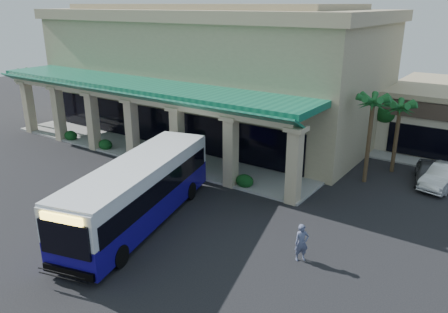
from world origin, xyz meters
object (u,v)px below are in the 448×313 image
Objects in this scene: transit_bus at (139,193)px; car_silver at (428,173)px; pedestrian at (302,243)px; car_white at (443,176)px.

car_silver is (11.69, 15.13, -1.06)m from transit_bus.
transit_bus is 19.15m from car_silver.
car_white is at bearing 28.26° from pedestrian.
pedestrian is 13.83m from car_silver.
transit_bus is at bearing -119.46° from car_white.
car_white is (12.67, 14.78, -1.00)m from transit_bus.
pedestrian is at bearing -4.62° from transit_bus.
car_white is at bearing -31.35° from car_silver.
car_silver is at bearing 37.43° from transit_bus.
car_white is (0.98, -0.35, 0.06)m from car_silver.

